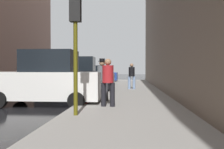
{
  "coord_description": "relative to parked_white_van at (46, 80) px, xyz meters",
  "views": [
    {
      "loc": [
        6.07,
        -11.17,
        1.49
      ],
      "look_at": [
        4.88,
        5.37,
        1.12
      ],
      "focal_mm": 40.0,
      "sensor_mm": 36.0,
      "label": 1
    }
  ],
  "objects": [
    {
      "name": "fire_hydrant",
      "position": [
        1.8,
        6.54,
        -0.54
      ],
      "size": [
        0.42,
        0.22,
        0.7
      ],
      "color": "red",
      "rests_on": "sidewalk"
    },
    {
      "name": "parked_white_van",
      "position": [
        0.0,
        0.0,
        0.0
      ],
      "size": [
        4.61,
        2.07,
        2.25
      ],
      "color": "silver",
      "rests_on": "ground_plane"
    },
    {
      "name": "parked_gray_coupe",
      "position": [
        0.0,
        11.6,
        -0.18
      ],
      "size": [
        4.21,
        2.08,
        1.79
      ],
      "color": "slate",
      "rests_on": "ground_plane"
    },
    {
      "name": "pedestrian_in_red_jacket",
      "position": [
        2.64,
        -1.14,
        0.07
      ],
      "size": [
        0.51,
        0.43,
        1.71
      ],
      "color": "black",
      "rests_on": "sidewalk"
    },
    {
      "name": "pedestrian_with_beanie",
      "position": [
        2.27,
        0.35,
        0.1
      ],
      "size": [
        0.51,
        0.41,
        1.78
      ],
      "color": "#333338",
      "rests_on": "sidewalk"
    },
    {
      "name": "sidewalk",
      "position": [
        3.35,
        1.17,
        -0.96
      ],
      "size": [
        4.0,
        40.0,
        0.15
      ],
      "primitive_type": "cube",
      "color": "gray",
      "rests_on": "ground_plane"
    },
    {
      "name": "rolling_suitcase",
      "position": [
        1.68,
        -0.2,
        -0.54
      ],
      "size": [
        0.45,
        0.62,
        1.04
      ],
      "color": "#591414",
      "rests_on": "sidewalk"
    },
    {
      "name": "traffic_light",
      "position": [
        1.85,
        -2.88,
        1.73
      ],
      "size": [
        0.32,
        0.32,
        3.6
      ],
      "color": "#514C0F",
      "rests_on": "sidewalk"
    },
    {
      "name": "parked_black_suv",
      "position": [
        -0.0,
        5.5,
        0.0
      ],
      "size": [
        4.65,
        2.17,
        2.25
      ],
      "color": "black",
      "rests_on": "ground_plane"
    },
    {
      "name": "pedestrian_in_jeans",
      "position": [
        3.54,
        6.61,
        0.07
      ],
      "size": [
        0.51,
        0.43,
        1.71
      ],
      "color": "#728CB2",
      "rests_on": "sidewalk"
    },
    {
      "name": "parked_blue_sedan",
      "position": [
        0.0,
        17.17,
        -0.18
      ],
      "size": [
        4.25,
        2.16,
        1.79
      ],
      "color": "navy",
      "rests_on": "ground_plane"
    }
  ]
}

